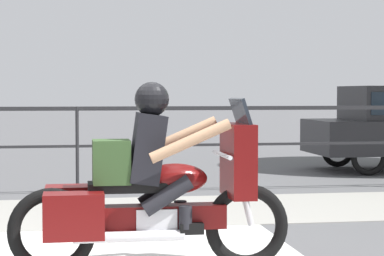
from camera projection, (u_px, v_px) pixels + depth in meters
The scene contains 3 objects.
sidewalk_band at pixel (78, 212), 9.37m from camera, with size 44.00×2.40×0.01m, color #99968E.
fence_railing at pixel (77, 126), 11.01m from camera, with size 36.00×0.05×1.30m.
motorcycle at pixel (151, 189), 6.26m from camera, with size 2.37×0.76×1.60m.
Camera 1 is at (-0.05, -6.02, 1.51)m, focal length 70.00 mm.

